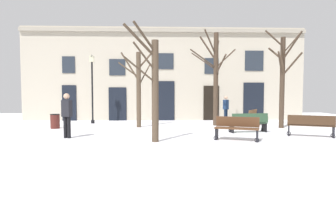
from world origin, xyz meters
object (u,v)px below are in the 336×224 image
(tree_left_of_center, at_px, (215,75))
(bench_far_corner, at_px, (255,117))
(tree_right_of_center, at_px, (138,86))
(person_crossing_plaza, at_px, (226,107))
(bench_facing_shops, at_px, (237,128))
(litter_bin, at_px, (55,121))
(bench_near_center_tree, at_px, (249,123))
(tree_near_facade, at_px, (283,77))
(tree_center, at_px, (153,85))
(bench_back_to_back_left, at_px, (311,125))
(person_strolling, at_px, (67,113))
(streetlamp, at_px, (92,82))

(tree_left_of_center, height_order, bench_far_corner, tree_left_of_center)
(tree_right_of_center, relative_size, person_crossing_plaza, 2.52)
(tree_left_of_center, bearing_deg, tree_right_of_center, -170.59)
(person_crossing_plaza, bearing_deg, bench_facing_shops, 32.36)
(litter_bin, bearing_deg, bench_near_center_tree, -11.66)
(tree_near_facade, height_order, bench_near_center_tree, tree_near_facade)
(litter_bin, bearing_deg, bench_facing_shops, -27.12)
(bench_facing_shops, distance_m, person_crossing_plaza, 7.84)
(tree_right_of_center, bearing_deg, tree_left_of_center, 9.41)
(litter_bin, relative_size, bench_near_center_tree, 0.41)
(tree_right_of_center, xyz_separation_m, bench_facing_shops, (4.03, -4.72, -1.71))
(tree_center, relative_size, bench_facing_shops, 2.50)
(litter_bin, distance_m, person_crossing_plaza, 10.29)
(tree_near_facade, xyz_separation_m, bench_near_center_tree, (-2.27, -1.70, -2.19))
(tree_center, bearing_deg, person_crossing_plaza, 60.28)
(bench_back_to_back_left, bearing_deg, person_crossing_plaza, -49.32)
(bench_near_center_tree, distance_m, person_strolling, 8.00)
(tree_right_of_center, bearing_deg, litter_bin, -173.70)
(tree_near_facade, xyz_separation_m, person_crossing_plaza, (-2.07, 3.71, -1.74))
(tree_near_facade, xyz_separation_m, person_strolling, (-10.11, -3.17, -1.64))
(tree_near_facade, bearing_deg, bench_near_center_tree, -143.05)
(bench_facing_shops, height_order, person_crossing_plaza, person_crossing_plaza)
(person_crossing_plaza, bearing_deg, streetlamp, -41.97)
(tree_right_of_center, height_order, person_strolling, tree_right_of_center)
(streetlamp, bearing_deg, tree_left_of_center, -11.68)
(tree_right_of_center, distance_m, tree_left_of_center, 4.36)
(tree_right_of_center, relative_size, person_strolling, 2.32)
(bench_far_corner, relative_size, bench_near_center_tree, 0.91)
(bench_back_to_back_left, xyz_separation_m, person_strolling, (-9.97, 0.03, 0.53))
(tree_right_of_center, height_order, bench_far_corner, tree_right_of_center)
(bench_far_corner, bearing_deg, litter_bin, 129.31)
(tree_center, bearing_deg, litter_bin, 138.47)
(litter_bin, xyz_separation_m, bench_back_to_back_left, (11.60, -3.45, 0.11))
(litter_bin, bearing_deg, bench_back_to_back_left, -16.54)
(person_strolling, bearing_deg, bench_facing_shops, -163.49)
(tree_left_of_center, distance_m, bench_back_to_back_left, 6.03)
(tree_center, relative_size, person_crossing_plaza, 2.59)
(tree_center, bearing_deg, tree_near_facade, 32.82)
(tree_left_of_center, bearing_deg, streetlamp, 168.32)
(streetlamp, bearing_deg, tree_center, -62.40)
(tree_near_facade, distance_m, bench_facing_shops, 5.71)
(tree_right_of_center, relative_size, tree_near_facade, 0.83)
(tree_near_facade, height_order, bench_facing_shops, tree_near_facade)
(streetlamp, relative_size, bench_back_to_back_left, 2.26)
(tree_center, bearing_deg, tree_right_of_center, 99.62)
(streetlamp, bearing_deg, person_crossing_plaza, 5.53)
(tree_near_facade, xyz_separation_m, bench_back_to_back_left, (-0.14, -3.19, -2.17))
(tree_near_facade, relative_size, streetlamp, 1.22)
(bench_facing_shops, bearing_deg, tree_center, -152.28)
(tree_left_of_center, relative_size, person_strolling, 2.92)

